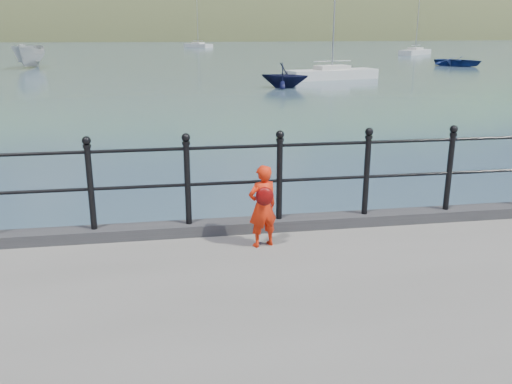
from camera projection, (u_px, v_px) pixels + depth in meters
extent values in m
plane|color=#2D4251|center=(234.00, 294.00, 7.65)|extent=(600.00, 600.00, 0.00)
cube|color=#28282B|center=(235.00, 226.00, 7.19)|extent=(60.00, 0.30, 0.15)
cylinder|color=black|center=(234.00, 183.00, 7.02)|extent=(18.00, 0.04, 0.04)
cylinder|color=black|center=(234.00, 147.00, 6.88)|extent=(18.00, 0.04, 0.04)
cylinder|color=black|center=(91.00, 189.00, 6.74)|extent=(0.08, 0.08, 1.05)
sphere|color=black|center=(86.00, 141.00, 6.56)|extent=(0.11, 0.11, 0.11)
cylinder|color=black|center=(188.00, 185.00, 6.93)|extent=(0.08, 0.08, 1.05)
sphere|color=black|center=(186.00, 137.00, 6.75)|extent=(0.11, 0.11, 0.11)
cylinder|color=black|center=(279.00, 181.00, 7.11)|extent=(0.08, 0.08, 1.05)
sphere|color=black|center=(280.00, 135.00, 6.94)|extent=(0.11, 0.11, 0.11)
cylinder|color=black|center=(366.00, 177.00, 7.30)|extent=(0.08, 0.08, 1.05)
sphere|color=black|center=(369.00, 132.00, 7.12)|extent=(0.11, 0.11, 0.11)
cylinder|color=black|center=(449.00, 173.00, 7.49)|extent=(0.08, 0.08, 1.05)
sphere|color=black|center=(454.00, 129.00, 7.31)|extent=(0.11, 0.11, 0.11)
ellipsoid|color=#333A21|center=(223.00, 82.00, 199.36)|extent=(400.00, 100.00, 88.00)
ellipsoid|color=#387026|center=(291.00, 94.00, 265.70)|extent=(600.00, 180.00, 156.00)
cube|color=silver|center=(54.00, 30.00, 172.24)|extent=(9.00, 6.00, 6.00)
cube|color=#4C4744|center=(53.00, 17.00, 171.08)|extent=(9.50, 6.50, 2.00)
cube|color=silver|center=(128.00, 30.00, 175.83)|extent=(9.00, 6.00, 6.00)
cube|color=#4C4744|center=(127.00, 17.00, 174.67)|extent=(9.50, 6.50, 2.00)
cube|color=silver|center=(220.00, 30.00, 180.50)|extent=(9.00, 6.00, 6.00)
cube|color=#4C4744|center=(220.00, 18.00, 179.34)|extent=(9.50, 6.50, 2.00)
cube|color=silver|center=(299.00, 30.00, 184.71)|extent=(9.00, 6.00, 6.00)
cube|color=#4C4744|center=(299.00, 18.00, 183.55)|extent=(9.50, 6.50, 2.00)
imported|color=red|center=(263.00, 206.00, 6.60)|extent=(0.43, 0.35, 1.03)
ellipsoid|color=red|center=(265.00, 196.00, 6.43)|extent=(0.22, 0.11, 0.23)
imported|color=navy|center=(458.00, 61.00, 53.29)|extent=(5.37, 5.80, 0.98)
imported|color=beige|center=(30.00, 56.00, 50.52)|extent=(2.57, 5.97, 2.26)
imported|color=black|center=(285.00, 75.00, 33.87)|extent=(3.77, 3.59, 1.55)
cube|color=silver|center=(332.00, 76.00, 39.77)|extent=(7.20, 3.64, 0.90)
cube|color=beige|center=(332.00, 69.00, 39.63)|extent=(2.69, 1.92, 0.50)
cylinder|color=#A5A5A8|center=(334.00, 8.00, 38.41)|extent=(0.10, 0.10, 8.54)
cylinder|color=#A5A5A8|center=(332.00, 61.00, 39.47)|extent=(3.03, 0.86, 0.06)
cube|color=silver|center=(198.00, 46.00, 105.64)|extent=(5.46, 6.40, 0.90)
cube|color=beige|center=(198.00, 44.00, 105.49)|extent=(2.46, 2.65, 0.50)
cylinder|color=#A5A5A8|center=(197.00, 20.00, 104.24)|extent=(0.10, 0.10, 8.70)
cylinder|color=#A5A5A8|center=(198.00, 41.00, 105.33)|extent=(1.80, 2.39, 0.06)
cube|color=beige|center=(415.00, 53.00, 76.52)|extent=(6.47, 6.09, 0.90)
cube|color=beige|center=(415.00, 49.00, 76.38)|extent=(2.71, 2.63, 0.50)
cylinder|color=#A5A5A8|center=(418.00, 16.00, 75.09)|extent=(0.10, 0.10, 9.00)
cylinder|color=#A5A5A8|center=(416.00, 45.00, 76.22)|extent=(2.38, 2.15, 0.06)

